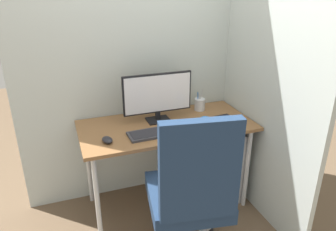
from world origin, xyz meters
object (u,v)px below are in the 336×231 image
object	(u,v)px
mouse	(107,140)
notebook	(226,119)
filing_cabinet	(210,162)
monitor	(158,95)
pen_holder	(200,104)
office_chair	(191,191)
coffee_mug	(206,123)
keyboard	(157,133)

from	to	relation	value
mouse	notebook	size ratio (longest dim) A/B	0.67
filing_cabinet	notebook	bearing A→B (deg)	-55.24
monitor	pen_holder	size ratio (longest dim) A/B	2.95
mouse	notebook	bearing A→B (deg)	-10.70
pen_holder	monitor	bearing A→B (deg)	-168.05
office_chair	coffee_mug	world-z (taller)	office_chair
monitor	keyboard	size ratio (longest dim) A/B	1.29
keyboard	filing_cabinet	bearing A→B (deg)	15.20
pen_holder	filing_cabinet	bearing A→B (deg)	-76.88
pen_holder	keyboard	bearing A→B (deg)	-147.01
keyboard	coffee_mug	size ratio (longest dim) A/B	3.90
keyboard	notebook	distance (m)	0.60
pen_holder	coffee_mug	size ratio (longest dim) A/B	1.70
pen_holder	notebook	xyz separation A→B (m)	(0.11, -0.27, -0.04)
filing_cabinet	mouse	bearing A→B (deg)	-170.30
coffee_mug	notebook	bearing A→B (deg)	21.68
monitor	coffee_mug	xyz separation A→B (m)	(0.29, -0.28, -0.17)
keyboard	coffee_mug	world-z (taller)	coffee_mug
keyboard	mouse	bearing A→B (deg)	-178.66
office_chair	notebook	distance (m)	0.83
keyboard	mouse	size ratio (longest dim) A/B	4.20
keyboard	mouse	xyz separation A→B (m)	(-0.37, -0.01, 0.01)
monitor	notebook	size ratio (longest dim) A/B	3.62
filing_cabinet	mouse	world-z (taller)	mouse
office_chair	mouse	bearing A→B (deg)	127.76
mouse	coffee_mug	distance (m)	0.74
office_chair	monitor	world-z (taller)	office_chair
coffee_mug	keyboard	bearing A→B (deg)	173.59
pen_holder	notebook	distance (m)	0.30
filing_cabinet	mouse	distance (m)	1.02
mouse	monitor	bearing A→B (deg)	14.24
filing_cabinet	coffee_mug	bearing A→B (deg)	-130.39
notebook	mouse	bearing A→B (deg)	177.94
monitor	coffee_mug	bearing A→B (deg)	-43.61
notebook	coffee_mug	bearing A→B (deg)	-163.73
pen_holder	mouse	bearing A→B (deg)	-159.05
notebook	coffee_mug	world-z (taller)	coffee_mug
pen_holder	coffee_mug	xyz separation A→B (m)	(-0.12, -0.36, -0.01)
monitor	mouse	bearing A→B (deg)	-151.71
keyboard	monitor	bearing A→B (deg)	69.99
filing_cabinet	office_chair	bearing A→B (deg)	-125.65
coffee_mug	pen_holder	bearing A→B (deg)	71.89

